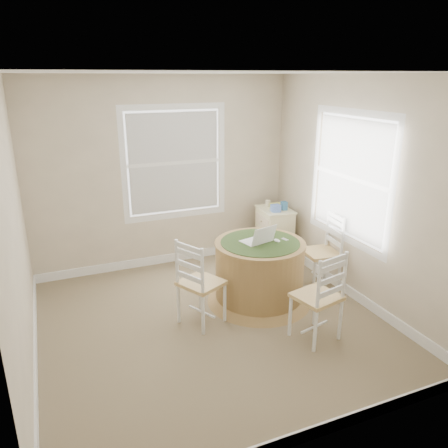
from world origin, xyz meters
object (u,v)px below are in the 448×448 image
chair_left (201,282)px  laptop (258,240)px  chair_right (321,252)px  corner_chest (274,233)px  chair_near (317,296)px  round_table (259,269)px

chair_left → laptop: (0.77, 0.19, 0.31)m
chair_right → corner_chest: size_ratio=1.26×
chair_near → chair_right: (0.70, 0.95, 0.00)m
chair_right → laptop: (-0.91, -0.02, 0.31)m
chair_left → corner_chest: size_ratio=1.26×
chair_near → corner_chest: (0.62, 2.01, -0.10)m
chair_left → laptop: size_ratio=2.44×
round_table → chair_near: (0.18, -0.92, 0.06)m
chair_right → corner_chest: chair_right is taller
chair_left → laptop: 0.85m
chair_near → corner_chest: 2.11m
chair_right → chair_left: bearing=-76.2°
round_table → laptop: (-0.02, 0.01, 0.37)m
corner_chest → laptop: bearing=-122.8°
round_table → chair_left: bearing=179.5°
chair_left → chair_right: size_ratio=1.00×
chair_left → laptop: bearing=-102.9°
round_table → chair_right: chair_right is taller
chair_right → laptop: 0.96m
chair_right → round_table: bearing=-81.3°
chair_right → laptop: bearing=-81.9°
chair_near → chair_right: 1.18m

